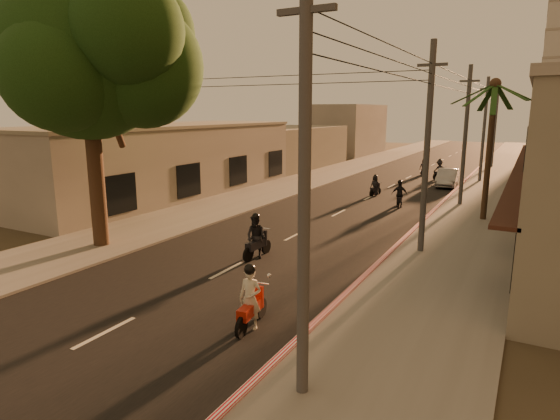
% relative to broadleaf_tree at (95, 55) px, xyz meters
% --- Properties ---
extents(ground, '(160.00, 160.00, 0.00)m').
position_rel_broadleaf_tree_xyz_m(ground, '(6.61, -2.14, -8.48)').
color(ground, '#383023').
rests_on(ground, ground).
extents(road, '(10.00, 140.00, 0.02)m').
position_rel_broadleaf_tree_xyz_m(road, '(6.61, 17.86, -8.47)').
color(road, black).
rests_on(road, ground).
extents(sidewalk_right, '(5.00, 140.00, 0.12)m').
position_rel_broadleaf_tree_xyz_m(sidewalk_right, '(14.11, 17.86, -8.42)').
color(sidewalk_right, slate).
rests_on(sidewalk_right, ground).
extents(sidewalk_left, '(5.00, 140.00, 0.12)m').
position_rel_broadleaf_tree_xyz_m(sidewalk_left, '(-0.89, 17.86, -8.42)').
color(sidewalk_left, slate).
rests_on(sidewalk_left, ground).
extents(curb_stripe, '(0.20, 60.00, 0.20)m').
position_rel_broadleaf_tree_xyz_m(curb_stripe, '(11.71, 12.86, -8.38)').
color(curb_stripe, red).
rests_on(curb_stripe, ground).
extents(left_building, '(8.20, 24.20, 5.20)m').
position_rel_broadleaf_tree_xyz_m(left_building, '(-7.37, 11.86, -5.88)').
color(left_building, gray).
rests_on(left_building, ground).
extents(broadleaf_tree, '(9.60, 8.70, 12.10)m').
position_rel_broadleaf_tree_xyz_m(broadleaf_tree, '(0.00, 0.00, 0.00)').
color(broadleaf_tree, black).
rests_on(broadleaf_tree, ground).
extents(palm_tree, '(5.00, 5.00, 8.20)m').
position_rel_broadleaf_tree_xyz_m(palm_tree, '(14.61, 13.86, -1.33)').
color(palm_tree, black).
rests_on(palm_tree, ground).
extents(utility_poles, '(1.20, 48.26, 9.00)m').
position_rel_broadleaf_tree_xyz_m(utility_poles, '(12.81, 17.86, -1.94)').
color(utility_poles, '#38383A').
rests_on(utility_poles, ground).
extents(filler_left_near, '(8.00, 14.00, 4.40)m').
position_rel_broadleaf_tree_xyz_m(filler_left_near, '(-7.39, 31.86, -6.28)').
color(filler_left_near, gray).
rests_on(filler_left_near, ground).
extents(filler_left_far, '(8.00, 14.00, 7.00)m').
position_rel_broadleaf_tree_xyz_m(filler_left_far, '(-7.39, 49.86, -4.98)').
color(filler_left_far, gray).
rests_on(filler_left_far, ground).
extents(scooter_red, '(0.85, 1.99, 1.96)m').
position_rel_broadleaf_tree_xyz_m(scooter_red, '(10.08, -3.90, -7.61)').
color(scooter_red, black).
rests_on(scooter_red, ground).
extents(scooter_mid_a, '(0.97, 2.02, 1.98)m').
position_rel_broadleaf_tree_xyz_m(scooter_mid_a, '(6.80, 1.80, -7.58)').
color(scooter_mid_a, black).
rests_on(scooter_mid_a, ground).
extents(scooter_mid_b, '(1.17, 1.82, 1.81)m').
position_rel_broadleaf_tree_xyz_m(scooter_mid_b, '(9.38, 15.49, -7.66)').
color(scooter_mid_b, black).
rests_on(scooter_mid_b, ground).
extents(scooter_far_a, '(0.92, 1.61, 1.59)m').
position_rel_broadleaf_tree_xyz_m(scooter_far_a, '(6.73, 18.82, -7.75)').
color(scooter_far_a, black).
rests_on(scooter_far_a, ground).
extents(scooter_far_b, '(1.65, 1.80, 1.89)m').
position_rel_broadleaf_tree_xyz_m(scooter_far_b, '(9.35, 29.87, -7.60)').
color(scooter_far_b, black).
rests_on(scooter_far_b, ground).
extents(parked_car, '(2.17, 4.63, 1.45)m').
position_rel_broadleaf_tree_xyz_m(parked_car, '(10.69, 25.92, -7.75)').
color(parked_car, '#9B9DA3').
rests_on(parked_car, ground).
extents(scooter_far_c, '(0.96, 1.68, 1.66)m').
position_rel_broadleaf_tree_xyz_m(scooter_far_c, '(7.50, 32.00, -7.72)').
color(scooter_far_c, black).
rests_on(scooter_far_c, ground).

